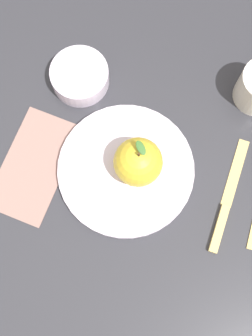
# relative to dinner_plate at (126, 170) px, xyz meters

# --- Properties ---
(ground_plane) EXTENTS (2.40, 2.40, 0.00)m
(ground_plane) POSITION_rel_dinner_plate_xyz_m (-0.00, -0.04, -0.01)
(ground_plane) COLOR #2D2D33
(dinner_plate) EXTENTS (0.23, 0.23, 0.01)m
(dinner_plate) POSITION_rel_dinner_plate_xyz_m (0.00, 0.00, 0.00)
(dinner_plate) COLOR silver
(dinner_plate) RESTS_ON ground_plane
(apple) EXTENTS (0.08, 0.08, 0.09)m
(apple) POSITION_rel_dinner_plate_xyz_m (0.01, -0.02, 0.05)
(apple) COLOR gold
(apple) RESTS_ON dinner_plate
(side_bowl) EXTENTS (0.10, 0.10, 0.04)m
(side_bowl) POSITION_rel_dinner_plate_xyz_m (0.13, 0.13, 0.01)
(side_bowl) COLOR silver
(side_bowl) RESTS_ON ground_plane
(knife) EXTENTS (0.20, 0.02, 0.01)m
(knife) POSITION_rel_dinner_plate_xyz_m (-0.01, -0.18, -0.00)
(knife) COLOR #D8B766
(knife) RESTS_ON ground_plane
(linen_napkin) EXTENTS (0.20, 0.12, 0.00)m
(linen_napkin) POSITION_rel_dinner_plate_xyz_m (-0.04, 0.15, -0.01)
(linen_napkin) COLOR gray
(linen_napkin) RESTS_ON ground_plane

